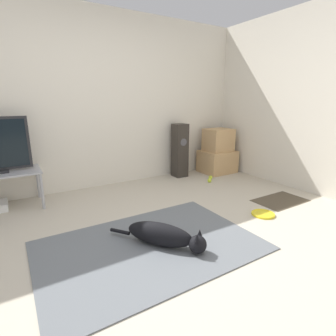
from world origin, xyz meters
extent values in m
plane|color=#BCB29E|center=(0.00, 0.00, 0.00)|extent=(12.00, 12.00, 0.00)
cube|color=silver|center=(0.00, 2.10, 1.27)|extent=(8.00, 0.06, 2.55)
cube|color=slate|center=(-0.05, 0.11, 0.01)|extent=(1.94, 1.31, 0.01)
ellipsoid|color=black|center=(0.03, 0.08, 0.12)|extent=(0.52, 0.62, 0.21)
sphere|color=black|center=(0.24, -0.21, 0.09)|extent=(0.16, 0.16, 0.16)
cone|color=black|center=(0.28, -0.19, 0.18)|extent=(0.05, 0.05, 0.07)
cone|color=black|center=(0.21, -0.24, 0.18)|extent=(0.05, 0.05, 0.07)
cylinder|color=black|center=(-0.22, 0.41, 0.06)|extent=(0.15, 0.19, 0.03)
cylinder|color=yellow|center=(1.38, 0.02, 0.01)|extent=(0.26, 0.26, 0.02)
torus|color=yellow|center=(1.38, 0.02, 0.02)|extent=(0.26, 0.26, 0.02)
cube|color=tan|center=(2.20, 1.74, 0.20)|extent=(0.59, 0.50, 0.40)
cube|color=tan|center=(2.20, 1.74, 0.60)|extent=(0.46, 0.39, 0.40)
cube|color=#2D2823|center=(1.45, 1.88, 0.45)|extent=(0.22, 0.22, 0.91)
cylinder|color=#4C4C51|center=(1.45, 1.76, 0.61)|extent=(0.12, 0.00, 0.12)
cylinder|color=#A8A8AD|center=(-0.77, 1.55, 0.22)|extent=(0.04, 0.04, 0.45)
cylinder|color=#A8A8AD|center=(-0.77, 2.01, 0.22)|extent=(0.04, 0.04, 0.45)
sphere|color=#C6E033|center=(1.66, 1.31, 0.03)|extent=(0.07, 0.07, 0.07)
sphere|color=#C6E033|center=(1.79, 1.43, 0.03)|extent=(0.07, 0.07, 0.07)
cube|color=#4C4233|center=(1.94, 0.20, 0.00)|extent=(0.70, 0.44, 0.01)
camera|label=1|loc=(-1.03, -1.79, 1.29)|focal=28.00mm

